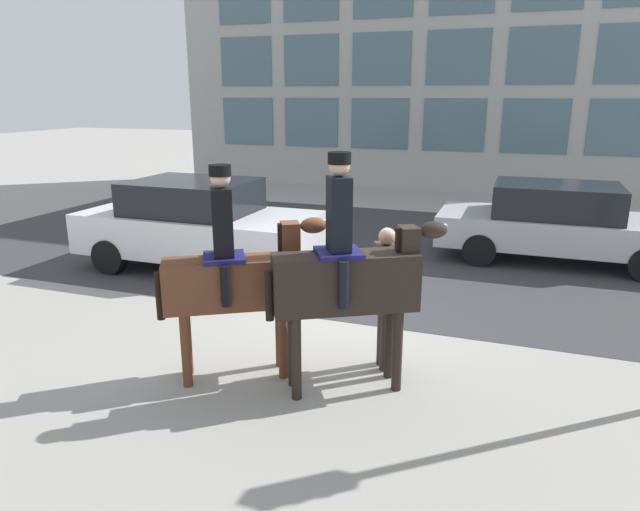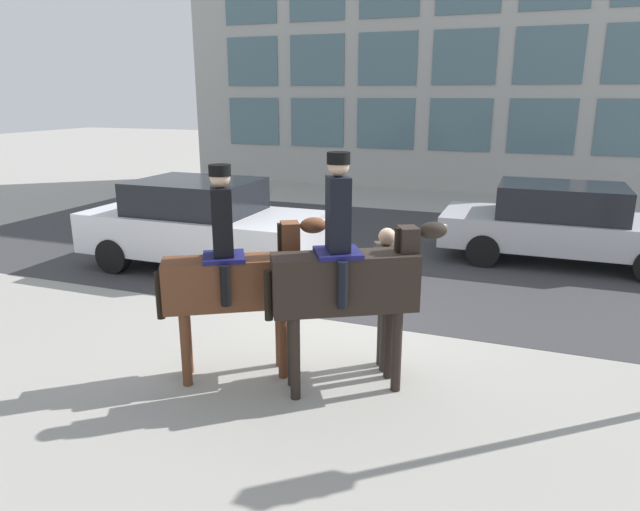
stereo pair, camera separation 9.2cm
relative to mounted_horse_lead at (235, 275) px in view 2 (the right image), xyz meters
name	(u,v)px [view 2 (the right image)]	position (x,y,z in m)	size (l,w,h in m)	color
ground_plane	(328,335)	(0.60, 1.46, -1.24)	(80.00, 80.00, 0.00)	#9E9B93
road_surface	(404,250)	(0.60, 6.21, -1.24)	(20.13, 8.50, 0.01)	#38383A
mounted_horse_lead	(235,275)	(0.00, 0.00, 0.00)	(1.75, 1.22, 2.48)	#59331E
mounted_horse_companion	(347,275)	(1.28, 0.15, 0.09)	(1.81, 1.22, 2.64)	black
pedestrian_bystander	(384,288)	(1.54, 0.77, -0.21)	(0.75, 0.73, 1.74)	#332D28
street_car_near_lane	(201,224)	(-2.75, 3.67, -0.39)	(4.41, 2.08, 1.66)	silver
street_car_far_lane	(563,223)	(3.67, 6.44, -0.46)	(4.62, 1.97, 1.53)	#B7B7BC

